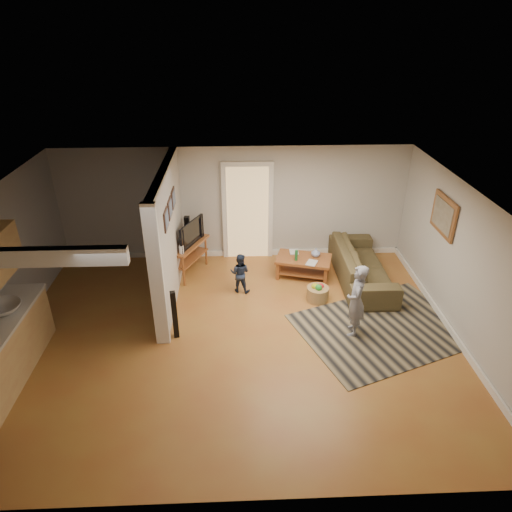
# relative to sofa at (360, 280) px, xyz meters

# --- Properties ---
(ground) EXTENTS (7.50, 7.50, 0.00)m
(ground) POSITION_rel_sofa_xyz_m (-2.60, -1.77, 0.00)
(ground) COLOR #9A5027
(ground) RESTS_ON ground
(room_shell) EXTENTS (7.54, 6.02, 2.52)m
(room_shell) POSITION_rel_sofa_xyz_m (-3.67, -1.34, 1.46)
(room_shell) COLOR #B9B6B2
(room_shell) RESTS_ON ground
(area_rug) EXTENTS (3.40, 2.96, 0.01)m
(area_rug) POSITION_rel_sofa_xyz_m (-0.00, -1.66, 0.01)
(area_rug) COLOR black
(area_rug) RESTS_ON ground
(sofa) EXTENTS (0.95, 2.41, 0.70)m
(sofa) POSITION_rel_sofa_xyz_m (0.00, 0.00, 0.00)
(sofa) COLOR #403820
(sofa) RESTS_ON ground
(coffee_table) EXTENTS (1.24, 0.92, 0.66)m
(coffee_table) POSITION_rel_sofa_xyz_m (-1.15, 0.21, 0.34)
(coffee_table) COLOR brown
(coffee_table) RESTS_ON ground
(tv_console) EXTENTS (0.84, 1.18, 0.96)m
(tv_console) POSITION_rel_sofa_xyz_m (-3.54, 0.42, 0.64)
(tv_console) COLOR brown
(tv_console) RESTS_ON ground
(speaker_left) EXTENTS (0.11, 0.11, 0.90)m
(speaker_left) POSITION_rel_sofa_xyz_m (-3.60, -1.73, 0.45)
(speaker_left) COLOR black
(speaker_left) RESTS_ON ground
(speaker_right) EXTENTS (0.12, 0.12, 1.09)m
(speaker_right) POSITION_rel_sofa_xyz_m (-3.60, 0.93, 0.55)
(speaker_right) COLOR black
(speaker_right) RESTS_ON ground
(toy_basket) EXTENTS (0.42, 0.42, 0.38)m
(toy_basket) POSITION_rel_sofa_xyz_m (-1.01, -0.71, 0.16)
(toy_basket) COLOR olive
(toy_basket) RESTS_ON ground
(child) EXTENTS (0.42, 0.54, 1.31)m
(child) POSITION_rel_sofa_xyz_m (-0.57, -1.75, 0.00)
(child) COLOR gray
(child) RESTS_ON ground
(toddler) EXTENTS (0.47, 0.41, 0.82)m
(toddler) POSITION_rel_sofa_xyz_m (-2.50, -0.32, 0.00)
(toddler) COLOR #212C45
(toddler) RESTS_ON ground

